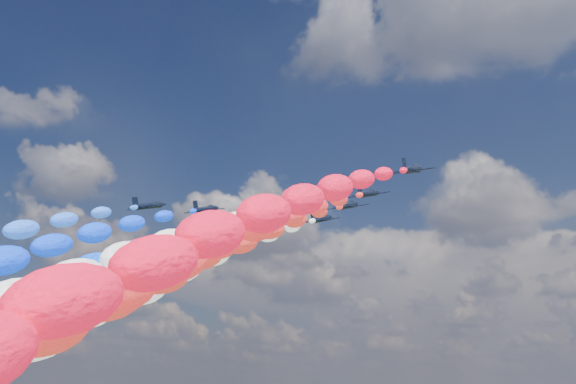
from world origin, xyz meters
The scene contains 14 objects.
jet_0 centered at (-26.61, -5.96, 101.76)m, with size 8.22×11.03×2.43m, color black, non-canonical shape.
jet_1 centered at (-18.02, 1.91, 101.76)m, with size 8.22×11.03×2.43m, color black, non-canonical shape.
jet_2 centered at (-10.14, 11.84, 101.76)m, with size 8.22×11.03×2.43m, color black, non-canonical shape.
trail_2 centered at (-10.14, -53.83, 74.52)m, with size 7.20×129.55×59.07m, color blue, non-canonical shape.
jet_3 centered at (-0.28, 7.60, 101.76)m, with size 8.22×11.03×2.43m, color black, non-canonical shape.
trail_3 centered at (-0.28, -58.07, 74.52)m, with size 7.20×129.55×59.07m, color white, non-canonical shape.
jet_4 centered at (-0.69, 20.95, 101.76)m, with size 8.22×11.03×2.43m, color black, non-canonical shape.
trail_4 centered at (-0.69, -44.72, 74.52)m, with size 7.20×129.55×59.07m, color white, non-canonical shape.
jet_5 centered at (9.40, 12.33, 101.76)m, with size 8.22×11.03×2.43m, color black, non-canonical shape.
trail_5 centered at (9.40, -53.34, 74.52)m, with size 7.20×129.55×59.07m, color red, non-canonical shape.
jet_6 centered at (16.45, 5.39, 101.76)m, with size 8.22×11.03×2.43m, color black, non-canonical shape.
trail_6 centered at (16.45, -60.28, 74.52)m, with size 7.20×129.55×59.07m, color red, non-canonical shape.
jet_7 centered at (28.95, -6.12, 101.76)m, with size 8.22×11.03×2.43m, color black, non-canonical shape.
trail_7 centered at (28.95, -71.78, 74.52)m, with size 7.20×129.55×59.07m, color #FC0F31, non-canonical shape.
Camera 1 is at (67.90, -126.82, 64.59)m, focal length 48.04 mm.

